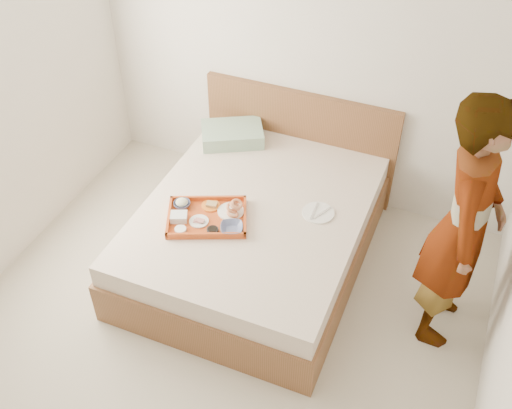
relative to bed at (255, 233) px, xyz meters
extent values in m
cube|color=#BBAE9E|center=(0.02, -1.00, -0.27)|extent=(3.50, 4.00, 0.01)
cube|color=silver|center=(0.02, 1.00, 1.04)|extent=(3.50, 0.01, 2.60)
cube|color=brown|center=(0.00, 0.00, 0.00)|extent=(1.65, 2.00, 0.53)
cube|color=brown|center=(0.00, 0.97, 0.21)|extent=(1.65, 0.06, 0.95)
cube|color=#9CB3A0|center=(-0.49, 0.70, 0.32)|extent=(0.60, 0.54, 0.12)
cube|color=#BA5116|center=(-0.26, -0.26, 0.29)|extent=(0.67, 0.59, 0.05)
cylinder|color=white|center=(-0.13, -0.13, 0.29)|extent=(0.25, 0.25, 0.01)
imported|color=navy|center=(-0.05, -0.30, 0.30)|extent=(0.21, 0.21, 0.04)
cylinder|color=black|center=(-0.16, -0.37, 0.30)|extent=(0.11, 0.11, 0.03)
cylinder|color=white|center=(-0.30, -0.32, 0.29)|extent=(0.18, 0.18, 0.01)
cylinder|color=orange|center=(-0.29, -0.13, 0.29)|extent=(0.18, 0.18, 0.01)
imported|color=navy|center=(-0.48, -0.21, 0.30)|extent=(0.16, 0.16, 0.04)
cube|color=silver|center=(-0.44, -0.35, 0.31)|extent=(0.14, 0.13, 0.05)
cylinder|color=white|center=(-0.37, -0.45, 0.29)|extent=(0.11, 0.11, 0.03)
cylinder|color=white|center=(0.45, 0.11, 0.27)|extent=(0.28, 0.28, 0.01)
imported|color=beige|center=(1.42, -0.08, 0.65)|extent=(0.44, 0.67, 1.83)
camera|label=1|loc=(1.27, -3.05, 3.20)|focal=42.56mm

